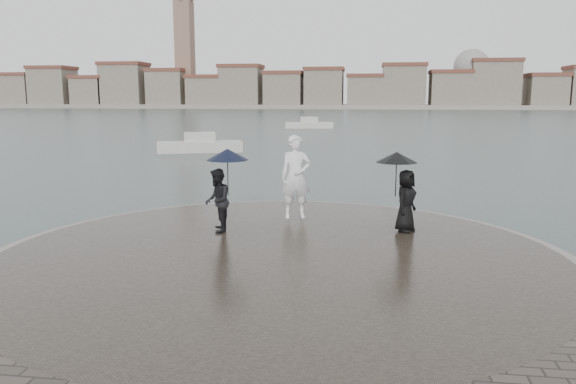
# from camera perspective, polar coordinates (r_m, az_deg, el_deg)

# --- Properties ---
(ground) EXTENTS (400.00, 400.00, 0.00)m
(ground) POSITION_cam_1_polar(r_m,az_deg,el_deg) (8.89, -4.64, -14.52)
(ground) COLOR #2B3835
(ground) RESTS_ON ground
(kerb_ring) EXTENTS (12.50, 12.50, 0.32)m
(kerb_ring) POSITION_cam_1_polar(r_m,az_deg,el_deg) (12.06, -0.90, -7.09)
(kerb_ring) COLOR gray
(kerb_ring) RESTS_ON ground
(quay_tip) EXTENTS (11.90, 11.90, 0.36)m
(quay_tip) POSITION_cam_1_polar(r_m,az_deg,el_deg) (12.05, -0.90, -6.99)
(quay_tip) COLOR #2D261E
(quay_tip) RESTS_ON ground
(statue) EXTENTS (0.93, 0.73, 2.26)m
(statue) POSITION_cam_1_polar(r_m,az_deg,el_deg) (15.19, 0.79, 1.55)
(statue) COLOR white
(statue) RESTS_ON quay_tip
(visitor_left) EXTENTS (1.14, 1.05, 2.04)m
(visitor_left) POSITION_cam_1_polar(r_m,az_deg,el_deg) (13.68, -6.90, 0.51)
(visitor_left) COLOR black
(visitor_left) RESTS_ON quay_tip
(visitor_right) EXTENTS (1.15, 1.06, 1.95)m
(visitor_right) POSITION_cam_1_polar(r_m,az_deg,el_deg) (13.95, 11.58, 0.57)
(visitor_right) COLOR black
(visitor_right) RESTS_ON quay_tip
(far_skyline) EXTENTS (260.00, 20.00, 37.00)m
(far_skyline) POSITION_cam_1_polar(r_m,az_deg,el_deg) (168.81, 5.67, 10.32)
(far_skyline) COLOR gray
(far_skyline) RESTS_ON ground
(boats) EXTENTS (9.79, 31.96, 1.50)m
(boats) POSITION_cam_1_polar(r_m,az_deg,el_deg) (51.18, -1.90, 6.04)
(boats) COLOR beige
(boats) RESTS_ON ground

